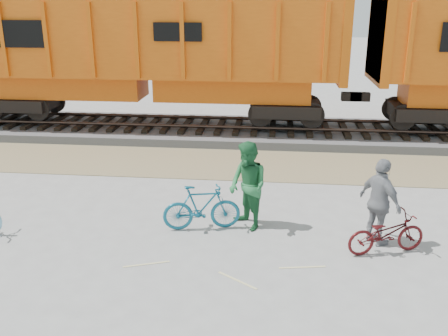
{
  "coord_description": "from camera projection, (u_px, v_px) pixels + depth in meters",
  "views": [
    {
      "loc": [
        1.39,
        -9.12,
        4.88
      ],
      "look_at": [
        0.27,
        1.5,
        1.24
      ],
      "focal_mm": 40.0,
      "sensor_mm": 36.0,
      "label": 1
    }
  ],
  "objects": [
    {
      "name": "ground",
      "position": [
        203.0,
        247.0,
        10.3
      ],
      "size": [
        120.0,
        120.0,
        0.0
      ],
      "primitive_type": "plane",
      "color": "#9E9E99",
      "rests_on": "ground"
    },
    {
      "name": "gravel_strip",
      "position": [
        229.0,
        164.0,
        15.48
      ],
      "size": [
        120.0,
        3.0,
        0.02
      ],
      "primitive_type": "cube",
      "color": "#8A7855",
      "rests_on": "ground"
    },
    {
      "name": "ballast_bed",
      "position": [
        238.0,
        131.0,
        18.72
      ],
      "size": [
        120.0,
        4.0,
        0.3
      ],
      "primitive_type": "cube",
      "color": "slate",
      "rests_on": "ground"
    },
    {
      "name": "track",
      "position": [
        238.0,
        123.0,
        18.62
      ],
      "size": [
        120.0,
        2.6,
        0.24
      ],
      "color": "black",
      "rests_on": "ballast_bed"
    },
    {
      "name": "hopper_car_center",
      "position": [
        149.0,
        53.0,
        18.13
      ],
      "size": [
        14.0,
        3.13,
        4.65
      ],
      "color": "black",
      "rests_on": "track"
    },
    {
      "name": "bicycle_teal",
      "position": [
        202.0,
        207.0,
        10.98
      ],
      "size": [
        1.78,
        0.85,
        1.03
      ],
      "primitive_type": "imported",
      "rotation": [
        0.0,
        0.0,
        1.79
      ],
      "color": "#115A73",
      "rests_on": "ground"
    },
    {
      "name": "bicycle_maroon",
      "position": [
        386.0,
        233.0,
        9.96
      ],
      "size": [
        1.73,
        1.04,
        0.86
      ],
      "primitive_type": "imported",
      "rotation": [
        0.0,
        0.0,
        1.88
      ],
      "color": "#460F11",
      "rests_on": "ground"
    },
    {
      "name": "person_man",
      "position": [
        248.0,
        186.0,
        10.91
      ],
      "size": [
        1.17,
        1.21,
        1.97
      ],
      "primitive_type": "imported",
      "rotation": [
        0.0,
        0.0,
        -0.94
      ],
      "color": "#246B39",
      "rests_on": "ground"
    },
    {
      "name": "person_woman",
      "position": [
        380.0,
        202.0,
        10.19
      ],
      "size": [
        0.98,
        1.15,
        1.85
      ],
      "primitive_type": "imported",
      "rotation": [
        0.0,
        0.0,
        2.16
      ],
      "color": "gray",
      "rests_on": "ground"
    }
  ]
}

